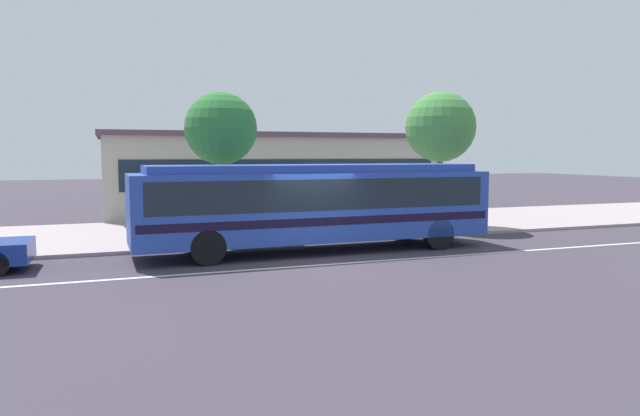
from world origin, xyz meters
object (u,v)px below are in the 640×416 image
object	(u,v)px
transit_bus	(316,201)
pedestrian_waiting_near_sign	(190,213)
pedestrian_walking_along_curb	(241,210)
pedestrian_standing_by_tree	(245,210)
bus_stop_sign	(394,194)
street_tree_near_stop	(221,130)
street_tree_mid_block	(440,127)

from	to	relation	value
transit_bus	pedestrian_waiting_near_sign	size ratio (longest dim) A/B	6.68
pedestrian_waiting_near_sign	pedestrian_walking_along_curb	distance (m)	1.95
pedestrian_standing_by_tree	bus_stop_sign	bearing A→B (deg)	-17.02
pedestrian_standing_by_tree	street_tree_near_stop	bearing A→B (deg)	170.28
pedestrian_waiting_near_sign	pedestrian_standing_by_tree	world-z (taller)	pedestrian_waiting_near_sign
bus_stop_sign	pedestrian_waiting_near_sign	bearing A→B (deg)	174.52
transit_bus	pedestrian_standing_by_tree	size ratio (longest dim) A/B	6.85
transit_bus	pedestrian_standing_by_tree	bearing A→B (deg)	115.16
pedestrian_walking_along_curb	street_tree_near_stop	xyz separation A→B (m)	(-0.60, 0.43, 2.81)
transit_bus	pedestrian_walking_along_curb	bearing A→B (deg)	120.48
pedestrian_waiting_near_sign	street_tree_near_stop	size ratio (longest dim) A/B	0.33
pedestrian_standing_by_tree	bus_stop_sign	size ratio (longest dim) A/B	0.71
pedestrian_walking_along_curb	street_tree_near_stop	size ratio (longest dim) A/B	0.33
transit_bus	bus_stop_sign	world-z (taller)	transit_bus
pedestrian_waiting_near_sign	pedestrian_standing_by_tree	xyz separation A→B (m)	(2.08, 0.88, -0.03)
pedestrian_waiting_near_sign	street_tree_mid_block	distance (m)	10.70
pedestrian_walking_along_curb	street_tree_mid_block	size ratio (longest dim) A/B	0.31
pedestrian_waiting_near_sign	street_tree_mid_block	size ratio (longest dim) A/B	0.31
pedestrian_walking_along_curb	street_tree_mid_block	xyz separation A→B (m)	(8.34, 0.47, 3.05)
pedestrian_walking_along_curb	pedestrian_standing_by_tree	world-z (taller)	pedestrian_walking_along_curb
bus_stop_sign	street_tree_near_stop	xyz separation A→B (m)	(-5.95, 1.71, 2.30)
pedestrian_walking_along_curb	pedestrian_standing_by_tree	distance (m)	0.36
street_tree_near_stop	pedestrian_walking_along_curb	bearing A→B (deg)	-35.76
street_tree_mid_block	pedestrian_standing_by_tree	bearing A→B (deg)	-178.74
transit_bus	pedestrian_waiting_near_sign	world-z (taller)	transit_bus
street_tree_mid_block	transit_bus	bearing A→B (deg)	-152.46
transit_bus	pedestrian_walking_along_curb	size ratio (longest dim) A/B	6.73
street_tree_near_stop	street_tree_mid_block	bearing A→B (deg)	0.25
bus_stop_sign	street_tree_near_stop	size ratio (longest dim) A/B	0.45
pedestrian_walking_along_curb	street_tree_near_stop	world-z (taller)	street_tree_near_stop
street_tree_near_stop	transit_bus	bearing A→B (deg)	-55.39
pedestrian_waiting_near_sign	pedestrian_walking_along_curb	bearing A→B (deg)	17.53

